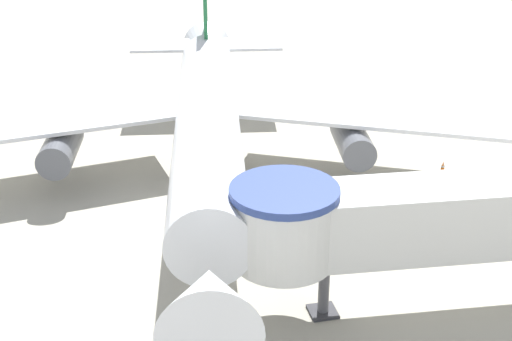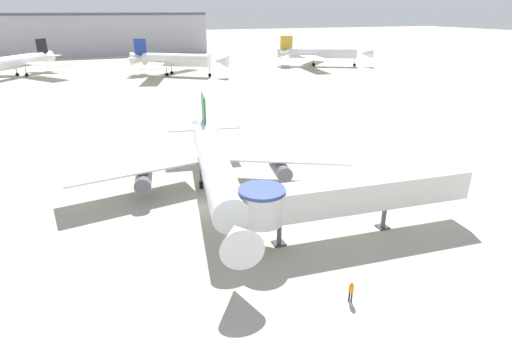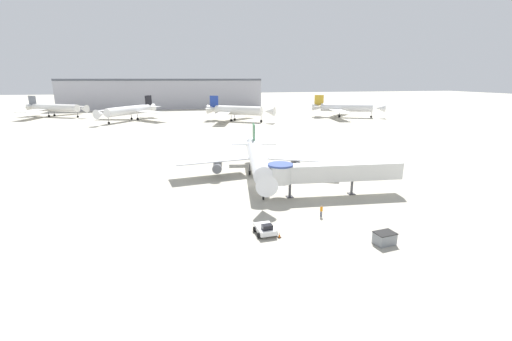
{
  "view_description": "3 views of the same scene",
  "coord_description": "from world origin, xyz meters",
  "views": [
    {
      "loc": [
        -3.16,
        -31.58,
        17.28
      ],
      "look_at": [
        3.85,
        -0.78,
        2.58
      ],
      "focal_mm": 50.0,
      "sensor_mm": 36.0,
      "label": 1
    },
    {
      "loc": [
        -8.45,
        -37.67,
        19.87
      ],
      "look_at": [
        6.9,
        2.46,
        2.52
      ],
      "focal_mm": 28.0,
      "sensor_mm": 36.0,
      "label": 2
    },
    {
      "loc": [
        -12.88,
        -60.21,
        19.12
      ],
      "look_at": [
        -0.05,
        -4.85,
        3.72
      ],
      "focal_mm": 24.0,
      "sensor_mm": 36.0,
      "label": 3
    }
  ],
  "objects": [
    {
      "name": "jet_bridge",
      "position": [
        10.87,
        -9.73,
        4.05
      ],
      "size": [
        22.79,
        5.08,
        5.74
      ],
      "rotation": [
        0.0,
        0.0,
        -0.08
      ],
      "color": "silver",
      "rests_on": "ground_plane"
    },
    {
      "name": "pushback_tug_white",
      "position": [
        -2.75,
        -21.74,
        0.68
      ],
      "size": [
        2.69,
        3.44,
        1.53
      ],
      "rotation": [
        0.0,
        0.0,
        0.07
      ],
      "color": "silver",
      "rests_on": "ground_plane"
    },
    {
      "name": "background_jet_black_tail",
      "position": [
        -33.5,
        108.13,
        4.75
      ],
      "size": [
        33.29,
        33.99,
        10.84
      ],
      "rotation": [
        0.0,
        0.0,
        -0.6
      ],
      "color": "white",
      "rests_on": "ground_plane"
    },
    {
      "name": "background_jet_gray_tail",
      "position": [
        -72.88,
        133.7,
        4.53
      ],
      "size": [
        34.99,
        35.74,
        10.33
      ],
      "rotation": [
        0.0,
        0.0,
        1.06
      ],
      "color": "white",
      "rests_on": "ground_plane"
    },
    {
      "name": "background_jet_blue_tail",
      "position": [
        14.11,
        94.61,
        4.92
      ],
      "size": [
        30.31,
        31.84,
        11.26
      ],
      "rotation": [
        0.0,
        0.0,
        0.98
      ],
      "color": "white",
      "rests_on": "ground_plane"
    },
    {
      "name": "terminal_building",
      "position": [
        -19.51,
        175.0,
        9.36
      ],
      "size": [
        124.37,
        21.52,
        18.7
      ],
      "color": "#A8A8B2",
      "rests_on": "ground_plane"
    },
    {
      "name": "main_airplane",
      "position": [
        2.11,
        3.02,
        3.88
      ],
      "size": [
        33.56,
        33.11,
        9.13
      ],
      "rotation": [
        0.0,
        0.0,
        -0.16
      ],
      "color": "silver",
      "rests_on": "ground_plane"
    },
    {
      "name": "background_jet_gold_tail",
      "position": [
        69.52,
        98.63,
        4.76
      ],
      "size": [
        34.13,
        35.44,
        10.88
      ],
      "rotation": [
        0.0,
        0.0,
        1.12
      ],
      "color": "white",
      "rests_on": "ground_plane"
    },
    {
      "name": "traffic_cone_starboard_wing",
      "position": [
        15.26,
        1.73,
        0.4
      ],
      "size": [
        0.51,
        0.51,
        0.83
      ],
      "color": "black",
      "rests_on": "ground_plane"
    },
    {
      "name": "ground_crew_marshaller",
      "position": [
        6.39,
        -18.17,
        1.0
      ],
      "size": [
        0.36,
        0.38,
        1.72
      ],
      "rotation": [
        0.0,
        0.0,
        5.39
      ],
      "color": "#1E2338",
      "rests_on": "ground_plane"
    },
    {
      "name": "service_container_gray",
      "position": [
        10.37,
        -27.55,
        0.74
      ],
      "size": [
        2.67,
        2.1,
        1.47
      ],
      "rotation": [
        0.0,
        0.0,
        0.14
      ],
      "color": "gray",
      "rests_on": "ground_plane"
    },
    {
      "name": "ground_plane",
      "position": [
        0.0,
        0.0,
        0.0
      ],
      "size": [
        800.0,
        800.0,
        0.0
      ],
      "primitive_type": "plane",
      "color": "#A8A393"
    },
    {
      "name": "traffic_cone_apron_front",
      "position": [
        -1.32,
        -23.15,
        0.34
      ],
      "size": [
        0.43,
        0.43,
        0.72
      ],
      "color": "black",
      "rests_on": "ground_plane"
    }
  ]
}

